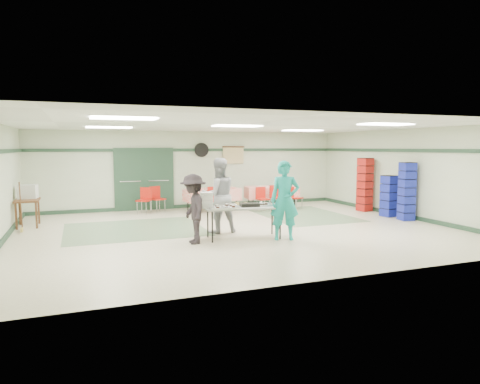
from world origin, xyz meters
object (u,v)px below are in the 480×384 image
object	(u,v)px
dining_table_b	(212,194)
volunteer_dark	(193,209)
chair_b	(262,196)
chair_loose_b	(145,198)
chair_c	(294,195)
crate_stack_blue_a	(389,196)
office_printer	(28,192)
broom	(21,206)
printer_table	(27,203)
crate_stack_red	(365,185)
volunteer_teal	(285,200)
volunteer_grey	(218,196)
chair_loose_a	(157,196)
dining_table_a	(272,192)
chair_a	(276,195)
serving_table	(244,208)
crate_stack_blue_b	(407,191)
chair_d	(215,197)

from	to	relation	value
dining_table_b	volunteer_dark	bearing A→B (deg)	-120.02
chair_b	chair_loose_b	size ratio (longest dim) A/B	0.95
chair_c	crate_stack_blue_a	distance (m)	3.16
office_printer	broom	world-z (taller)	broom
chair_loose_b	printer_table	size ratio (longest dim) A/B	0.91
chair_b	chair_c	xyz separation A→B (m)	(1.23, -0.01, -0.02)
chair_loose_b	office_printer	xyz separation A→B (m)	(-3.31, -0.99, 0.41)
crate_stack_blue_a	office_printer	world-z (taller)	crate_stack_blue_a
crate_stack_red	broom	xyz separation A→B (m)	(-10.38, 0.18, -0.24)
dining_table_b	chair_b	distance (m)	1.68
volunteer_teal	dining_table_b	world-z (taller)	volunteer_teal
volunteer_teal	crate_stack_red	world-z (taller)	volunteer_teal
volunteer_grey	chair_loose_a	world-z (taller)	volunteer_grey
chair_b	volunteer_teal	bearing A→B (deg)	-115.06
chair_loose_b	volunteer_grey	bearing A→B (deg)	-36.70
volunteer_teal	dining_table_a	world-z (taller)	volunteer_teal
volunteer_dark	dining_table_a	world-z (taller)	volunteer_dark
volunteer_grey	crate_stack_red	xyz separation A→B (m)	(5.72, 1.74, -0.05)
dining_table_b	chair_b	bearing A→B (deg)	-27.97
chair_loose_a	broom	distance (m)	4.36
chair_a	printer_table	xyz separation A→B (m)	(-7.62, -0.38, 0.12)
serving_table	chair_loose_a	bearing A→B (deg)	110.50
crate_stack_blue_a	chair_loose_b	bearing A→B (deg)	154.70
crate_stack_blue_b	broom	xyz separation A→B (m)	(-10.38, 2.14, -0.20)
crate_stack_blue_a	dining_table_b	bearing A→B (deg)	147.61
serving_table	office_printer	distance (m)	6.16
volunteer_grey	dining_table_b	xyz separation A→B (m)	(0.93, 3.57, -0.37)
volunteer_teal	chair_d	distance (m)	4.35
chair_b	crate_stack_red	size ratio (longest dim) A/B	0.45
dining_table_b	office_printer	distance (m)	5.57
volunteer_teal	volunteer_grey	distance (m)	1.77
chair_c	crate_stack_blue_b	size ratio (longest dim) A/B	0.46
dining_table_a	office_printer	size ratio (longest dim) A/B	4.05
volunteer_teal	volunteer_grey	size ratio (longest dim) A/B	0.98
dining_table_b	broom	world-z (taller)	broom
broom	volunteer_grey	bearing A→B (deg)	-26.21
crate_stack_red	chair_d	bearing A→B (deg)	165.48
dining_table_b	dining_table_a	bearing A→B (deg)	-7.98
volunteer_grey	crate_stack_blue_a	world-z (taller)	volunteer_grey
chair_a	crate_stack_blue_b	bearing A→B (deg)	-63.21
chair_a	office_printer	size ratio (longest dim) A/B	1.80
volunteer_dark	crate_stack_red	world-z (taller)	crate_stack_red
printer_table	broom	size ratio (longest dim) A/B	0.73
volunteer_grey	dining_table_b	bearing A→B (deg)	-105.54
volunteer_dark	chair_loose_a	world-z (taller)	volunteer_dark
chair_b	chair_loose_a	world-z (taller)	chair_loose_a
volunteer_teal	volunteer_dark	size ratio (longest dim) A/B	1.18
dining_table_b	crate_stack_blue_b	distance (m)	6.12
volunteer_dark	broom	world-z (taller)	volunteer_dark
chair_d	crate_stack_red	distance (m)	5.06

